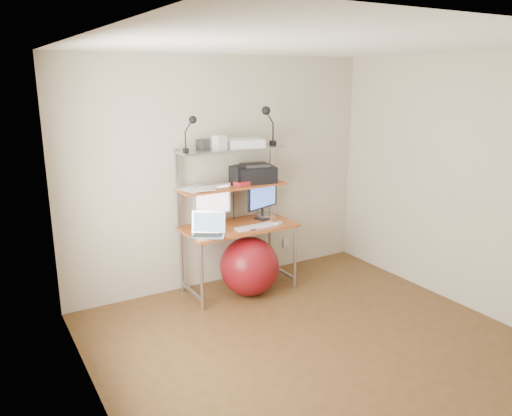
{
  "coord_description": "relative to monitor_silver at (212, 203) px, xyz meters",
  "views": [
    {
      "loc": [
        -2.42,
        -3.04,
        2.28
      ],
      "look_at": [
        0.04,
        1.15,
        0.99
      ],
      "focal_mm": 35.0,
      "sensor_mm": 36.0,
      "label": 1
    }
  ],
  "objects": [
    {
      "name": "red_box",
      "position": [
        0.33,
        -0.05,
        0.18
      ],
      "size": [
        0.19,
        0.14,
        0.05
      ],
      "primitive_type": "cube",
      "rotation": [
        0.0,
        0.0,
        0.18
      ],
      "color": "#AC1B26",
      "rests_on": "mid_shelf"
    },
    {
      "name": "mouse",
      "position": [
        0.63,
        -0.3,
        -0.24
      ],
      "size": [
        0.09,
        0.07,
        0.02
      ],
      "primitive_type": "cube",
      "rotation": [
        0.0,
        0.0,
        0.26
      ],
      "color": "silver",
      "rests_on": "desktop"
    },
    {
      "name": "keyboard",
      "position": [
        0.37,
        -0.28,
        -0.25
      ],
      "size": [
        0.47,
        0.14,
        0.01
      ],
      "primitive_type": "cube",
      "rotation": [
        0.0,
        0.0,
        0.01
      ],
      "color": "silver",
      "rests_on": "desktop"
    },
    {
      "name": "box_white",
      "position": [
        0.09,
        -0.02,
        0.63
      ],
      "size": [
        0.14,
        0.13,
        0.14
      ],
      "primitive_type": "cube",
      "rotation": [
        0.0,
        0.0,
        0.26
      ],
      "color": "silver",
      "rests_on": "top_shelf"
    },
    {
      "name": "printer",
      "position": [
        0.53,
        0.03,
        0.25
      ],
      "size": [
        0.48,
        0.38,
        0.21
      ],
      "rotation": [
        0.0,
        0.0,
        -0.22
      ],
      "color": "black",
      "rests_on": "mid_shelf"
    },
    {
      "name": "monitor_silver",
      "position": [
        0.0,
        0.0,
        0.0
      ],
      "size": [
        0.43,
        0.16,
        0.48
      ],
      "rotation": [
        0.0,
        0.0,
        0.04
      ],
      "color": "#BABABF",
      "rests_on": "desktop"
    },
    {
      "name": "exercise_ball",
      "position": [
        0.29,
        -0.28,
        -0.68
      ],
      "size": [
        0.63,
        0.63,
        0.63
      ],
      "primitive_type": "sphere",
      "color": "maroon",
      "rests_on": "floor"
    },
    {
      "name": "nas_cube",
      "position": [
        0.31,
        0.01,
        0.26
      ],
      "size": [
        0.18,
        0.18,
        0.21
      ],
      "primitive_type": "cube",
      "rotation": [
        0.0,
        0.0,
        0.3
      ],
      "color": "black",
      "rests_on": "mid_shelf"
    },
    {
      "name": "wall_outlet",
      "position": [
        1.09,
        0.22,
        -0.7
      ],
      "size": [
        0.08,
        0.01,
        0.12
      ],
      "primitive_type": "cube",
      "color": "silver",
      "rests_on": "room"
    },
    {
      "name": "paper_stack",
      "position": [
        -0.15,
        0.02,
        0.17
      ],
      "size": [
        0.39,
        0.37,
        0.02
      ],
      "color": "white",
      "rests_on": "mid_shelf"
    },
    {
      "name": "room",
      "position": [
        0.24,
        -1.56,
        0.25
      ],
      "size": [
        3.6,
        3.6,
        3.6
      ],
      "color": "brown",
      "rests_on": "ground"
    },
    {
      "name": "monitor_black",
      "position": [
        0.61,
        -0.02,
        -0.02
      ],
      "size": [
        0.46,
        0.2,
        0.47
      ],
      "rotation": [
        0.0,
        0.0,
        0.32
      ],
      "color": "black",
      "rests_on": "desktop"
    },
    {
      "name": "mac_mini",
      "position": [
        0.66,
        0.01,
        -0.24
      ],
      "size": [
        0.23,
        0.23,
        0.04
      ],
      "primitive_type": "cube",
      "rotation": [
        0.0,
        0.0,
        -0.22
      ],
      "color": "#B3B3B7",
      "rests_on": "desktop"
    },
    {
      "name": "computer_desk",
      "position": [
        0.24,
        -0.06,
        -0.04
      ],
      "size": [
        1.2,
        0.6,
        1.57
      ],
      "color": "#AA5021",
      "rests_on": "ground"
    },
    {
      "name": "scanner",
      "position": [
        0.4,
        -0.01,
        0.6
      ],
      "size": [
        0.42,
        0.32,
        0.1
      ],
      "rotation": [
        0.0,
        0.0,
        -0.23
      ],
      "color": "silver",
      "rests_on": "top_shelf"
    },
    {
      "name": "clip_lamp_left",
      "position": [
        -0.23,
        -0.05,
        0.82
      ],
      "size": [
        0.14,
        0.08,
        0.36
      ],
      "color": "black",
      "rests_on": "top_shelf"
    },
    {
      "name": "box_grey",
      "position": [
        -0.07,
        0.05,
        0.61
      ],
      "size": [
        0.13,
        0.13,
        0.11
      ],
      "primitive_type": "cube",
      "rotation": [
        0.0,
        0.0,
        0.31
      ],
      "color": "#292A2C",
      "rests_on": "top_shelf"
    },
    {
      "name": "phone",
      "position": [
        0.29,
        -0.3,
        -0.25
      ],
      "size": [
        0.08,
        0.12,
        0.01
      ],
      "primitive_type": "cube",
      "rotation": [
        0.0,
        0.0,
        0.17
      ],
      "color": "black",
      "rests_on": "desktop"
    },
    {
      "name": "clip_lamp_right",
      "position": [
        0.65,
        -0.04,
        0.86
      ],
      "size": [
        0.17,
        0.09,
        0.42
      ],
      "color": "black",
      "rests_on": "top_shelf"
    },
    {
      "name": "laptop",
      "position": [
        -0.18,
        -0.27,
        -0.21
      ],
      "size": [
        0.43,
        0.4,
        0.29
      ],
      "rotation": [
        0.0,
        0.0,
        -0.56
      ],
      "color": "#B3B3B7",
      "rests_on": "desktop"
    }
  ]
}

